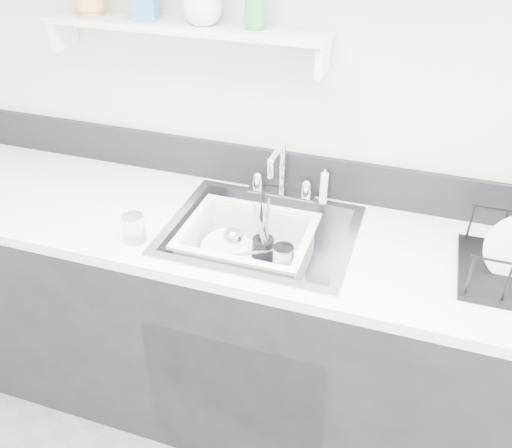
% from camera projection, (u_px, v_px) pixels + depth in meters
% --- Properties ---
extents(room_shell, '(3.50, 3.00, 2.60)m').
position_uv_depth(room_shell, '(94.00, 96.00, 0.80)').
color(room_shell, silver).
rests_on(room_shell, ground).
extents(counter_run, '(3.20, 0.62, 0.92)m').
position_uv_depth(counter_run, '(260.00, 328.00, 2.11)').
color(counter_run, black).
rests_on(counter_run, ground).
extents(backsplash, '(3.20, 0.02, 0.16)m').
position_uv_depth(backsplash, '(285.00, 171.00, 2.05)').
color(backsplash, black).
rests_on(backsplash, counter_run).
extents(sink, '(0.64, 0.52, 0.20)m').
position_uv_depth(sink, '(260.00, 252.00, 1.91)').
color(sink, silver).
rests_on(sink, counter_run).
extents(faucet, '(0.26, 0.18, 0.23)m').
position_uv_depth(faucet, '(281.00, 182.00, 2.02)').
color(faucet, silver).
rests_on(faucet, counter_run).
extents(side_sprayer, '(0.03, 0.03, 0.14)m').
position_uv_depth(side_sprayer, '(324.00, 186.00, 1.98)').
color(side_sprayer, white).
rests_on(side_sprayer, counter_run).
extents(wall_shelf, '(1.00, 0.16, 0.12)m').
position_uv_depth(wall_shelf, '(183.00, 29.00, 1.80)').
color(wall_shelf, silver).
rests_on(wall_shelf, room_shell).
extents(wash_tub, '(0.51, 0.45, 0.17)m').
position_uv_depth(wash_tub, '(248.00, 249.00, 1.91)').
color(wash_tub, white).
rests_on(wash_tub, sink).
extents(plate_stack, '(0.22, 0.22, 0.09)m').
position_uv_depth(plate_stack, '(229.00, 256.00, 1.95)').
color(plate_stack, white).
rests_on(plate_stack, wash_tub).
extents(utensil_cup, '(0.08, 0.08, 0.26)m').
position_uv_depth(utensil_cup, '(263.00, 248.00, 1.94)').
color(utensil_cup, black).
rests_on(utensil_cup, wash_tub).
extents(ladle, '(0.30, 0.29, 0.09)m').
position_uv_depth(ladle, '(243.00, 254.00, 1.93)').
color(ladle, silver).
rests_on(ladle, wash_tub).
extents(tumbler_in_tub, '(0.08, 0.08, 0.10)m').
position_uv_depth(tumbler_in_tub, '(283.00, 259.00, 1.89)').
color(tumbler_in_tub, white).
rests_on(tumbler_in_tub, wash_tub).
extents(tumbler_counter, '(0.09, 0.09, 0.10)m').
position_uv_depth(tumbler_counter, '(134.00, 229.00, 1.78)').
color(tumbler_counter, white).
rests_on(tumbler_counter, counter_run).
extents(bowl_small, '(0.12, 0.12, 0.03)m').
position_uv_depth(bowl_small, '(272.00, 277.00, 1.86)').
color(bowl_small, white).
rests_on(bowl_small, wash_tub).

